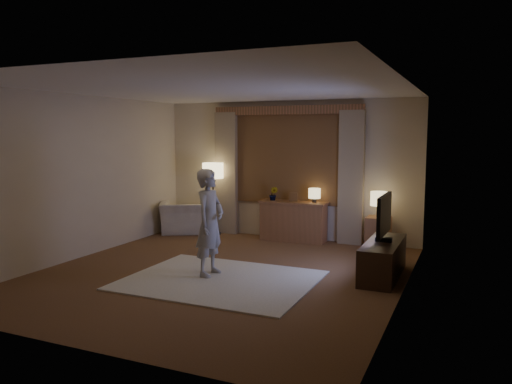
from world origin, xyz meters
The scene contains 13 objects.
room centered at (0.00, 0.50, 1.33)m, with size 5.04×5.54×2.64m.
rug centered at (0.16, -0.32, 0.01)m, with size 2.50×2.00×0.02m, color beige.
sideboard centered at (0.22, 2.50, 0.35)m, with size 1.20×0.40×0.70m, color brown.
picture_frame centered at (0.22, 2.50, 0.80)m, with size 0.16×0.02×0.20m, color brown.
plant centered at (-0.18, 2.50, 0.85)m, with size 0.17×0.13×0.30m, color #999999.
table_lamp_sideboard centered at (0.62, 2.50, 0.90)m, with size 0.22×0.22×0.30m.
floor_lamp centered at (-1.44, 2.44, 1.19)m, with size 0.41×0.41×1.42m.
armchair centered at (-2.03, 2.36, 0.32)m, with size 0.97×0.85×0.63m, color beige.
side_table centered at (1.79, 2.45, 0.28)m, with size 0.40×0.40×0.56m, color brown.
table_lamp_side centered at (1.79, 2.45, 0.87)m, with size 0.30×0.30×0.44m.
tv_stand centered at (2.15, 0.77, 0.25)m, with size 0.45×1.40×0.50m, color black.
tv centered at (2.15, 0.77, 0.86)m, with size 0.22×0.91×0.66m.
person centered at (-0.07, -0.16, 0.76)m, with size 0.54×0.36×1.49m, color #9E9892.
Camera 1 is at (3.26, -6.14, 1.99)m, focal length 35.00 mm.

